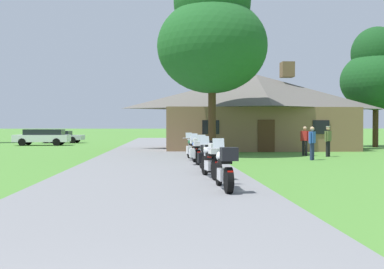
{
  "coord_description": "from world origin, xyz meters",
  "views": [
    {
      "loc": [
        0.48,
        -2.35,
        1.7
      ],
      "look_at": [
        1.77,
        19.07,
        1.28
      ],
      "focal_mm": 41.3,
      "sensor_mm": 36.0,
      "label": 1
    }
  ],
  "objects_px": {
    "bystander_blue_shirt_by_tree": "(312,141)",
    "tree_by_lodge_front": "(212,33)",
    "parked_silver_sedan_far_left": "(62,136)",
    "tree_right_of_lodge": "(376,72)",
    "motorcycle_blue_fourth_in_row": "(197,151)",
    "motorcycle_black_third_in_row": "(206,156)",
    "bystander_red_shirt_beside_signpost": "(305,139)",
    "motorcycle_silver_second_in_row": "(211,160)",
    "bystander_olive_shirt_near_lodge": "(328,140)",
    "motorcycle_green_farthest_in_row": "(193,148)",
    "motorcycle_white_nearest_to_camera": "(224,168)",
    "parked_white_suv_far_left": "(43,136)"
  },
  "relations": [
    {
      "from": "bystander_blue_shirt_by_tree",
      "to": "tree_by_lodge_front",
      "type": "xyz_separation_m",
      "value": [
        -4.62,
        3.53,
        6.02
      ]
    },
    {
      "from": "bystander_blue_shirt_by_tree",
      "to": "tree_by_lodge_front",
      "type": "height_order",
      "value": "tree_by_lodge_front"
    },
    {
      "from": "parked_silver_sedan_far_left",
      "to": "tree_right_of_lodge",
      "type": "bearing_deg",
      "value": -107.76
    },
    {
      "from": "motorcycle_blue_fourth_in_row",
      "to": "tree_by_lodge_front",
      "type": "bearing_deg",
      "value": 74.63
    },
    {
      "from": "motorcycle_blue_fourth_in_row",
      "to": "motorcycle_black_third_in_row",
      "type": "bearing_deg",
      "value": -90.87
    },
    {
      "from": "bystander_red_shirt_beside_signpost",
      "to": "bystander_blue_shirt_by_tree",
      "type": "bearing_deg",
      "value": 124.52
    },
    {
      "from": "bystander_blue_shirt_by_tree",
      "to": "tree_by_lodge_front",
      "type": "distance_m",
      "value": 8.36
    },
    {
      "from": "motorcycle_blue_fourth_in_row",
      "to": "bystander_blue_shirt_by_tree",
      "type": "distance_m",
      "value": 6.44
    },
    {
      "from": "motorcycle_silver_second_in_row",
      "to": "tree_right_of_lodge",
      "type": "xyz_separation_m",
      "value": [
        15.27,
        20.35,
        5.33
      ]
    },
    {
      "from": "motorcycle_blue_fourth_in_row",
      "to": "bystander_olive_shirt_near_lodge",
      "type": "height_order",
      "value": "bystander_olive_shirt_near_lodge"
    },
    {
      "from": "tree_right_of_lodge",
      "to": "motorcycle_black_third_in_row",
      "type": "bearing_deg",
      "value": -130.02
    },
    {
      "from": "bystander_red_shirt_beside_signpost",
      "to": "tree_by_lodge_front",
      "type": "relative_size",
      "value": 0.15
    },
    {
      "from": "motorcycle_black_third_in_row",
      "to": "bystander_red_shirt_beside_signpost",
      "type": "height_order",
      "value": "bystander_red_shirt_beside_signpost"
    },
    {
      "from": "motorcycle_silver_second_in_row",
      "to": "tree_by_lodge_front",
      "type": "distance_m",
      "value": 12.89
    },
    {
      "from": "motorcycle_blue_fourth_in_row",
      "to": "motorcycle_green_farthest_in_row",
      "type": "xyz_separation_m",
      "value": [
        -0.03,
        2.49,
        0.0
      ]
    },
    {
      "from": "bystander_olive_shirt_near_lodge",
      "to": "bystander_blue_shirt_by_tree",
      "type": "relative_size",
      "value": 1.01
    },
    {
      "from": "tree_right_of_lodge",
      "to": "bystander_red_shirt_beside_signpost",
      "type": "bearing_deg",
      "value": -132.73
    },
    {
      "from": "motorcycle_white_nearest_to_camera",
      "to": "motorcycle_blue_fourth_in_row",
      "type": "height_order",
      "value": "same"
    },
    {
      "from": "motorcycle_white_nearest_to_camera",
      "to": "parked_white_suv_far_left",
      "type": "distance_m",
      "value": 30.38
    },
    {
      "from": "parked_white_suv_far_left",
      "to": "tree_by_lodge_front",
      "type": "bearing_deg",
      "value": -137.28
    },
    {
      "from": "motorcycle_white_nearest_to_camera",
      "to": "motorcycle_blue_fourth_in_row",
      "type": "bearing_deg",
      "value": 88.47
    },
    {
      "from": "motorcycle_green_farthest_in_row",
      "to": "parked_silver_sedan_far_left",
      "type": "relative_size",
      "value": 0.48
    },
    {
      "from": "motorcycle_blue_fourth_in_row",
      "to": "bystander_olive_shirt_near_lodge",
      "type": "xyz_separation_m",
      "value": [
        7.59,
        4.86,
        0.34
      ]
    },
    {
      "from": "motorcycle_white_nearest_to_camera",
      "to": "parked_silver_sedan_far_left",
      "type": "bearing_deg",
      "value": 106.88
    },
    {
      "from": "tree_right_of_lodge",
      "to": "parked_silver_sedan_far_left",
      "type": "height_order",
      "value": "tree_right_of_lodge"
    },
    {
      "from": "motorcycle_white_nearest_to_camera",
      "to": "motorcycle_silver_second_in_row",
      "type": "height_order",
      "value": "same"
    },
    {
      "from": "bystander_olive_shirt_near_lodge",
      "to": "tree_right_of_lodge",
      "type": "xyz_separation_m",
      "value": [
        7.76,
        10.38,
        5.0
      ]
    },
    {
      "from": "motorcycle_black_third_in_row",
      "to": "bystander_olive_shirt_near_lodge",
      "type": "distance_m",
      "value": 10.77
    },
    {
      "from": "parked_silver_sedan_far_left",
      "to": "motorcycle_black_third_in_row",
      "type": "bearing_deg",
      "value": -154.28
    },
    {
      "from": "motorcycle_silver_second_in_row",
      "to": "motorcycle_blue_fourth_in_row",
      "type": "height_order",
      "value": "same"
    },
    {
      "from": "motorcycle_black_third_in_row",
      "to": "parked_white_suv_far_left",
      "type": "height_order",
      "value": "parked_white_suv_far_left"
    },
    {
      "from": "tree_by_lodge_front",
      "to": "tree_right_of_lodge",
      "type": "relative_size",
      "value": 1.16
    },
    {
      "from": "motorcycle_white_nearest_to_camera",
      "to": "tree_by_lodge_front",
      "type": "bearing_deg",
      "value": 82.62
    },
    {
      "from": "motorcycle_white_nearest_to_camera",
      "to": "bystander_olive_shirt_near_lodge",
      "type": "xyz_separation_m",
      "value": [
        7.44,
        12.6,
        0.33
      ]
    },
    {
      "from": "motorcycle_blue_fourth_in_row",
      "to": "tree_by_lodge_front",
      "type": "xyz_separation_m",
      "value": [
        1.29,
        6.06,
        6.34
      ]
    },
    {
      "from": "bystander_blue_shirt_by_tree",
      "to": "parked_silver_sedan_far_left",
      "type": "xyz_separation_m",
      "value": [
        -17.59,
        23.09,
        -0.29
      ]
    },
    {
      "from": "bystander_blue_shirt_by_tree",
      "to": "bystander_red_shirt_beside_signpost",
      "type": "bearing_deg",
      "value": -149.54
    },
    {
      "from": "bystander_olive_shirt_near_lodge",
      "to": "bystander_red_shirt_beside_signpost",
      "type": "height_order",
      "value": "bystander_olive_shirt_near_lodge"
    },
    {
      "from": "motorcycle_silver_second_in_row",
      "to": "motorcycle_blue_fourth_in_row",
      "type": "relative_size",
      "value": 1.0
    },
    {
      "from": "parked_white_suv_far_left",
      "to": "bystander_red_shirt_beside_signpost",
      "type": "bearing_deg",
      "value": -128.43
    },
    {
      "from": "motorcycle_green_farthest_in_row",
      "to": "parked_silver_sedan_far_left",
      "type": "bearing_deg",
      "value": 109.35
    },
    {
      "from": "motorcycle_green_farthest_in_row",
      "to": "tree_by_lodge_front",
      "type": "distance_m",
      "value": 7.4
    },
    {
      "from": "motorcycle_white_nearest_to_camera",
      "to": "bystander_blue_shirt_by_tree",
      "type": "xyz_separation_m",
      "value": [
        5.76,
        10.26,
        0.31
      ]
    },
    {
      "from": "bystander_olive_shirt_near_lodge",
      "to": "parked_silver_sedan_far_left",
      "type": "relative_size",
      "value": 0.39
    },
    {
      "from": "motorcycle_silver_second_in_row",
      "to": "parked_white_suv_far_left",
      "type": "xyz_separation_m",
      "value": [
        -12.09,
        25.21,
        0.16
      ]
    },
    {
      "from": "parked_white_suv_far_left",
      "to": "parked_silver_sedan_far_left",
      "type": "distance_m",
      "value": 5.52
    },
    {
      "from": "parked_silver_sedan_far_left",
      "to": "motorcycle_green_farthest_in_row",
      "type": "bearing_deg",
      "value": -150.05
    },
    {
      "from": "motorcycle_silver_second_in_row",
      "to": "bystander_red_shirt_beside_signpost",
      "type": "bearing_deg",
      "value": 51.06
    },
    {
      "from": "bystander_red_shirt_beside_signpost",
      "to": "motorcycle_silver_second_in_row",
      "type": "bearing_deg",
      "value": 105.31
    },
    {
      "from": "bystander_blue_shirt_by_tree",
      "to": "parked_white_suv_far_left",
      "type": "bearing_deg",
      "value": -92.31
    }
  ]
}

